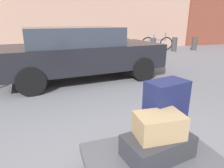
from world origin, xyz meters
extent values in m
cube|color=#4C4C51|center=(0.00, 0.00, 0.29)|extent=(1.27, 0.79, 0.10)
cylinder|color=black|center=(0.43, 0.27, 0.12)|extent=(0.24, 0.06, 0.24)
cylinder|color=black|center=(-0.43, 0.27, 0.12)|extent=(0.24, 0.06, 0.24)
cube|color=#2D2D33|center=(0.04, -0.03, 0.45)|extent=(0.69, 0.48, 0.21)
cube|color=#191E47|center=(0.28, 0.24, 0.66)|extent=(0.48, 0.35, 0.65)
cube|color=#9E7F56|center=(0.04, -0.03, 0.67)|extent=(0.44, 0.31, 0.22)
cube|color=black|center=(0.08, 4.00, 0.64)|extent=(4.45, 2.19, 0.64)
cube|color=#2D333D|center=(-0.17, 3.98, 1.19)|extent=(2.54, 1.80, 0.46)
cylinder|color=black|center=(1.41, 4.98, 0.32)|extent=(0.66, 0.28, 0.64)
cylinder|color=black|center=(1.57, 3.29, 0.32)|extent=(0.66, 0.28, 0.64)
cylinder|color=black|center=(-1.41, 4.72, 0.32)|extent=(0.66, 0.28, 0.64)
cylinder|color=black|center=(-1.26, 3.03, 0.32)|extent=(0.66, 0.28, 0.64)
torus|color=black|center=(4.59, 8.59, 0.36)|extent=(0.71, 0.27, 0.72)
torus|color=black|center=(5.58, 8.28, 0.36)|extent=(0.71, 0.27, 0.72)
cylinder|color=#194C8C|center=(5.09, 8.44, 0.56)|extent=(0.97, 0.33, 0.04)
cylinder|color=#194C8C|center=(4.89, 8.49, 0.71)|extent=(0.05, 0.05, 0.30)
cylinder|color=#194C8C|center=(5.52, 8.30, 0.76)|extent=(0.05, 0.05, 0.40)
cylinder|color=#383838|center=(2.90, 7.71, 0.37)|extent=(0.28, 0.28, 0.74)
cylinder|color=#383838|center=(4.41, 7.71, 0.37)|extent=(0.28, 0.28, 0.74)
cylinder|color=#383838|center=(5.72, 7.71, 0.37)|extent=(0.28, 0.28, 0.74)
cylinder|color=#383838|center=(7.04, 7.71, 0.37)|extent=(0.28, 0.28, 0.74)
camera|label=1|loc=(-0.86, -1.40, 1.57)|focal=31.40mm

